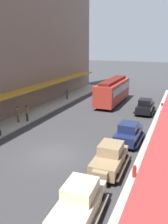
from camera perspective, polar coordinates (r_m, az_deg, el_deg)
ground_plane at (r=18.52m, az=-7.32°, el=-10.19°), size 200.00×200.00×0.00m
sidewalk_right at (r=16.45m, az=16.74°, el=-14.14°), size 3.00×60.00×0.15m
parked_car_0 at (r=29.31m, az=14.60°, el=1.38°), size 2.15×4.26×1.84m
parked_car_1 at (r=12.02m, az=-1.26°, el=-20.95°), size 2.31×4.32×1.84m
parked_car_2 at (r=16.01m, az=6.25°, el=-10.84°), size 2.21×4.29×1.84m
parked_car_3 at (r=20.45m, az=10.78°, el=-4.85°), size 2.20×4.28×1.84m
streetcar at (r=33.36m, az=6.98°, el=5.25°), size 2.53×9.60×3.46m
fire_hydrant at (r=15.46m, az=12.10°, el=-13.79°), size 0.24×0.24×0.82m
pedestrian_0 at (r=35.34m, az=-4.12°, el=4.44°), size 0.36×0.24×1.64m
pedestrian_1 at (r=27.66m, az=18.27°, el=0.34°), size 0.36×0.28×1.67m
pedestrian_2 at (r=25.77m, az=-15.74°, el=-0.58°), size 0.36×0.28×1.67m
pedestrian_4 at (r=25.92m, az=-13.64°, el=-0.33°), size 0.36×0.28×1.67m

